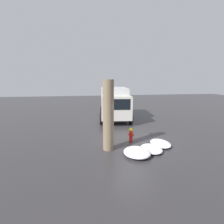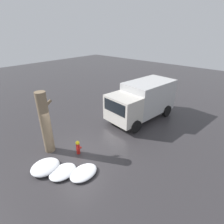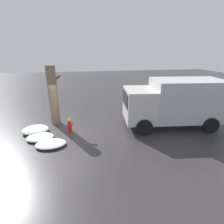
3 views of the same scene
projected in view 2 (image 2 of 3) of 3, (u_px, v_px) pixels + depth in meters
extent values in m
plane|color=#333033|center=(79.00, 153.00, 10.06)|extent=(60.00, 60.00, 0.00)
cylinder|color=red|center=(78.00, 148.00, 9.91)|extent=(0.20, 0.20, 0.67)
cylinder|color=yellow|center=(78.00, 143.00, 9.75)|extent=(0.22, 0.22, 0.08)
sphere|color=yellow|center=(77.00, 142.00, 9.73)|extent=(0.17, 0.17, 0.17)
cylinder|color=red|center=(81.00, 148.00, 9.86)|extent=(0.15, 0.15, 0.11)
cylinder|color=red|center=(79.00, 146.00, 10.01)|extent=(0.13, 0.13, 0.09)
cylinder|color=red|center=(77.00, 149.00, 9.74)|extent=(0.13, 0.13, 0.09)
cylinder|color=#7F6B51|center=(45.00, 123.00, 9.54)|extent=(0.56, 0.56, 3.62)
cylinder|color=#7F6B51|center=(47.00, 105.00, 9.27)|extent=(0.64, 0.16, 0.52)
cube|color=beige|center=(123.00, 109.00, 12.27)|extent=(1.92, 2.57, 1.86)
cube|color=black|center=(114.00, 107.00, 11.61)|extent=(0.27, 2.00, 0.82)
cube|color=#BCBCBC|center=(148.00, 96.00, 13.86)|extent=(4.30, 2.85, 2.39)
cylinder|color=black|center=(136.00, 126.00, 11.92)|extent=(0.93, 0.38, 0.90)
cylinder|color=black|center=(112.00, 115.00, 13.53)|extent=(0.93, 0.38, 0.90)
cylinder|color=black|center=(167.00, 111.00, 14.18)|extent=(0.93, 0.38, 0.90)
cylinder|color=black|center=(144.00, 102.00, 15.79)|extent=(0.93, 0.38, 0.90)
ellipsoid|color=white|center=(45.00, 167.00, 8.83)|extent=(1.44, 1.30, 0.33)
ellipsoid|color=white|center=(84.00, 173.00, 8.56)|extent=(1.46, 1.05, 0.22)
ellipsoid|color=white|center=(63.00, 172.00, 8.60)|extent=(1.39, 1.07, 0.23)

